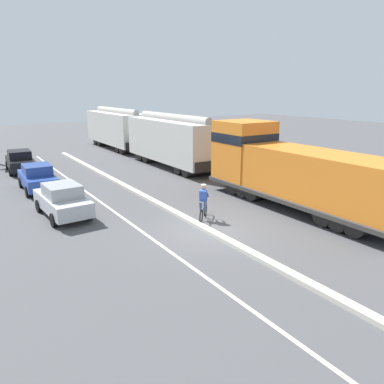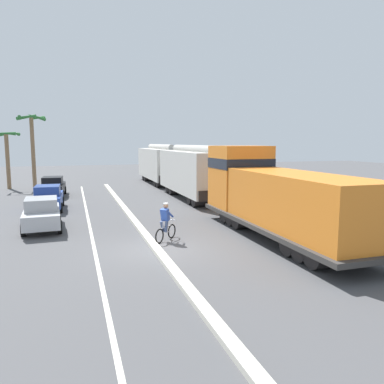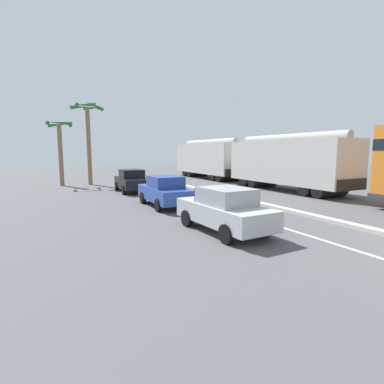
% 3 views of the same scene
% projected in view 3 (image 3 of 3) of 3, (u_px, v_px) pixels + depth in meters
% --- Properties ---
extents(median_curb, '(0.36, 36.00, 0.16)m').
position_uv_depth(median_curb, '(303.00, 214.00, 13.64)').
color(median_curb, beige).
rests_on(median_curb, ground).
extents(lane_stripe, '(0.14, 36.00, 0.01)m').
position_uv_depth(lane_stripe, '(262.00, 221.00, 12.58)').
color(lane_stripe, silver).
rests_on(lane_stripe, ground).
extents(hopper_car_lead, '(2.90, 10.60, 4.18)m').
position_uv_depth(hopper_car_lead, '(288.00, 163.00, 22.15)').
color(hopper_car_lead, beige).
rests_on(hopper_car_lead, ground).
extents(hopper_car_middle, '(2.90, 10.60, 4.18)m').
position_uv_depth(hopper_car_middle, '(209.00, 159.00, 32.40)').
color(hopper_car_middle, beige).
rests_on(hopper_car_middle, ground).
extents(parked_car_silver, '(1.99, 4.28, 1.62)m').
position_uv_depth(parked_car_silver, '(224.00, 209.00, 10.87)').
color(parked_car_silver, '#B7BABF').
rests_on(parked_car_silver, ground).
extents(parked_car_blue, '(1.89, 4.23, 1.62)m').
position_uv_depth(parked_car_blue, '(165.00, 191.00, 15.93)').
color(parked_car_blue, '#28479E').
rests_on(parked_car_blue, ground).
extents(parked_car_black, '(1.98, 4.27, 1.62)m').
position_uv_depth(parked_car_black, '(131.00, 181.00, 21.65)').
color(parked_car_black, black).
rests_on(parked_car_black, ground).
extents(palm_tree_near, '(2.22, 2.24, 5.48)m').
position_uv_depth(palm_tree_near, '(60.00, 139.00, 25.15)').
color(palm_tree_near, '#846647').
rests_on(palm_tree_near, ground).
extents(palm_tree_far, '(2.74, 2.78, 7.09)m').
position_uv_depth(palm_tree_far, '(88.00, 124.00, 25.71)').
color(palm_tree_far, '#846647').
rests_on(palm_tree_far, ground).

